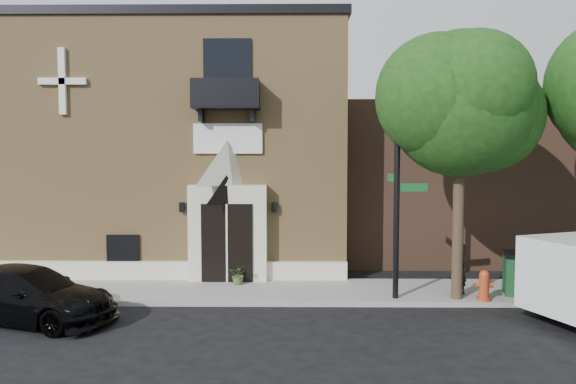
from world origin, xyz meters
The scene contains 12 objects.
ground centered at (0.00, 0.00, 0.00)m, with size 120.00×120.00×0.00m, color black.
sidewalk centered at (1.00, 1.50, 0.07)m, with size 42.00×3.00×0.15m, color gray.
church centered at (-2.99, 7.95, 4.63)m, with size 12.20×11.01×9.30m.
neighbour_building centered at (12.00, 9.00, 3.20)m, with size 18.00×8.00×6.40m, color brown.
street_tree_left centered at (6.03, 0.35, 5.87)m, with size 4.97×4.38×7.77m.
black_sedan centered at (-5.79, -1.46, 0.72)m, with size 2.01×4.94×1.43m, color black.
street_sign centered at (4.22, 0.49, 3.33)m, with size 1.04×1.00×6.32m.
fire_hydrant centered at (6.72, 0.21, 0.59)m, with size 0.51×0.41×0.89m.
dumpster centered at (8.55, 0.87, 0.79)m, with size 2.16×1.57×1.27m.
planter centered at (-0.59, 2.14, 0.48)m, with size 0.59×0.51×0.65m, color #435B2B.
pedestrian_near centered at (6.18, 0.84, 0.94)m, with size 0.58×0.38×1.58m, color black.
pedestrian_far centered at (8.77, 2.18, 0.94)m, with size 0.77×0.60×1.58m, color black.
Camera 1 is at (1.22, -15.84, 4.42)m, focal length 35.00 mm.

